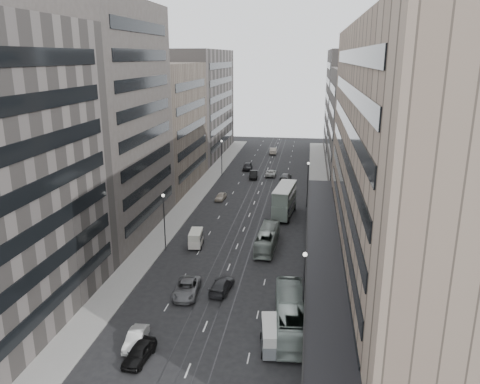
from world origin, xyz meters
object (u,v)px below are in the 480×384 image
Objects in this scene: sedan_0 at (139,353)px; bus_far at (267,239)px; panel_van at (196,238)px; sedan_2 at (187,288)px; vw_microbus at (273,335)px; bus_near at (290,315)px; double_decker at (284,200)px; sedan_1 at (136,339)px.

bus_far is at bearing 78.56° from sedan_0.
bus_far reaches higher than panel_van.
bus_far is 16.89m from sedan_2.
vw_microbus is at bearing 99.06° from bus_far.
double_decker is at bearing -90.22° from bus_near.
bus_near reaches higher than sedan_2.
panel_van reaches higher than sedan_1.
sedan_1 is (-10.11, -25.12, -0.73)m from bus_far.
bus_far reaches higher than sedan_2.
sedan_1 is at bearing -99.97° from double_decker.
sedan_0 is at bearing 23.22° from bus_near.
double_decker reaches higher than bus_near.
bus_far is (-4.16, 20.31, -0.22)m from bus_near.
vw_microbus reaches higher than panel_van.
double_decker is (-2.59, 34.74, 1.18)m from bus_near.
bus_near is 15.09m from sedan_1.
double_decker is 38.22m from vw_microbus.
sedan_2 is (-7.86, -14.94, -0.63)m from bus_far.
vw_microbus is 0.86× the size of sedan_2.
sedan_1 is (0.04, -24.13, -0.60)m from panel_van.
panel_van is 0.88× the size of sedan_0.
vw_microbus is 26.13m from panel_van.
sedan_1 is at bearing 124.82° from sedan_0.
double_decker is 43.02m from sedan_0.
double_decker reaches higher than bus_far.
double_decker reaches higher than panel_van.
vw_microbus is 12.89m from sedan_1.
sedan_1 is (-11.68, -39.55, -2.13)m from double_decker.
bus_far is at bearing 65.04° from sedan_1.
sedan_0 is 0.78× the size of sedan_2.
vw_microbus is at bearing 23.41° from sedan_0.
sedan_1 is (-14.27, -4.81, -0.95)m from bus_near.
sedan_0 is at bearing -92.86° from panel_van.
sedan_0 is at bearing -99.40° from sedan_2.
vw_microbus is 12.20m from sedan_0.
panel_van is (-14.31, 19.32, -0.35)m from bus_near.
vw_microbus is (-1.48, -3.43, -0.24)m from bus_near.
sedan_0 is (-8.99, -27.22, -0.67)m from bus_far.
bus_near is 3.04× the size of panel_van.
vw_microbus is 13.74m from sedan_2.
bus_far is 10.20m from panel_van.
bus_near is 34.86m from double_decker.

